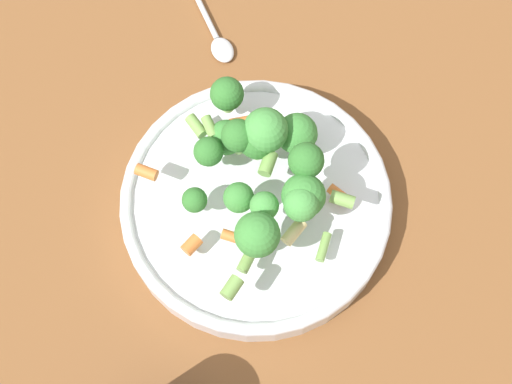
{
  "coord_description": "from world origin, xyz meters",
  "views": [
    {
      "loc": [
        -0.18,
        -0.2,
        0.73
      ],
      "look_at": [
        0.0,
        0.0,
        0.05
      ],
      "focal_mm": 50.0,
      "sensor_mm": 36.0,
      "label": 1
    }
  ],
  "objects": [
    {
      "name": "ground_plane",
      "position": [
        0.0,
        0.0,
        0.0
      ],
      "size": [
        3.0,
        3.0,
        0.0
      ],
      "primitive_type": "plane",
      "color": "brown"
    },
    {
      "name": "spoon",
      "position": [
        0.12,
        0.22,
        0.0
      ],
      "size": [
        0.07,
        0.18,
        0.01
      ],
      "rotation": [
        0.0,
        0.0,
        10.68
      ],
      "color": "silver",
      "rests_on": "ground_plane"
    },
    {
      "name": "bowl",
      "position": [
        0.0,
        0.0,
        0.02
      ],
      "size": [
        0.29,
        0.29,
        0.04
      ],
      "color": "silver",
      "rests_on": "ground_plane"
    },
    {
      "name": "pasta_salad",
      "position": [
        0.02,
        0.01,
        0.09
      ],
      "size": [
        0.19,
        0.21,
        0.09
      ],
      "color": "#8CB766",
      "rests_on": "bowl"
    }
  ]
}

